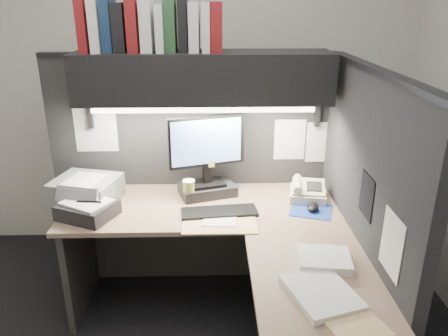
{
  "coord_description": "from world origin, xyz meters",
  "views": [
    {
      "loc": [
        0.18,
        -1.92,
        1.94
      ],
      "look_at": [
        0.24,
        0.51,
        1.0
      ],
      "focal_mm": 35.0,
      "sensor_mm": 36.0,
      "label": 1
    }
  ],
  "objects_px": {
    "monitor": "(207,165)",
    "coffee_cup": "(189,192)",
    "notebook_stack": "(88,210)",
    "overhead_shelf": "(204,77)",
    "desk": "(261,299)",
    "keyboard": "(219,212)",
    "printer": "(87,190)",
    "telephone": "(308,192)"
  },
  "relations": [
    {
      "from": "telephone",
      "to": "printer",
      "type": "distance_m",
      "value": 1.42
    },
    {
      "from": "desk",
      "to": "printer",
      "type": "xyz_separation_m",
      "value": [
        -1.06,
        0.64,
        0.36
      ]
    },
    {
      "from": "printer",
      "to": "overhead_shelf",
      "type": "bearing_deg",
      "value": 22.75
    },
    {
      "from": "overhead_shelf",
      "to": "keyboard",
      "type": "relative_size",
      "value": 3.4
    },
    {
      "from": "desk",
      "to": "printer",
      "type": "height_order",
      "value": "printer"
    },
    {
      "from": "monitor",
      "to": "coffee_cup",
      "type": "relative_size",
      "value": 3.96
    },
    {
      "from": "desk",
      "to": "keyboard",
      "type": "distance_m",
      "value": 0.57
    },
    {
      "from": "overhead_shelf",
      "to": "printer",
      "type": "relative_size",
      "value": 4.06
    },
    {
      "from": "desk",
      "to": "notebook_stack",
      "type": "height_order",
      "value": "notebook_stack"
    },
    {
      "from": "overhead_shelf",
      "to": "printer",
      "type": "xyz_separation_m",
      "value": [
        -0.75,
        -0.11,
        -0.69
      ]
    },
    {
      "from": "desk",
      "to": "monitor",
      "type": "xyz_separation_m",
      "value": [
        -0.29,
        0.72,
        0.5
      ]
    },
    {
      "from": "monitor",
      "to": "notebook_stack",
      "type": "xyz_separation_m",
      "value": [
        -0.71,
        -0.3,
        -0.17
      ]
    },
    {
      "from": "telephone",
      "to": "overhead_shelf",
      "type": "bearing_deg",
      "value": -179.3
    },
    {
      "from": "printer",
      "to": "desk",
      "type": "bearing_deg",
      "value": -16.81
    },
    {
      "from": "monitor",
      "to": "keyboard",
      "type": "distance_m",
      "value": 0.35
    },
    {
      "from": "monitor",
      "to": "coffee_cup",
      "type": "bearing_deg",
      "value": -156.6
    },
    {
      "from": "overhead_shelf",
      "to": "printer",
      "type": "bearing_deg",
      "value": -171.8
    },
    {
      "from": "telephone",
      "to": "printer",
      "type": "xyz_separation_m",
      "value": [
        -1.42,
        0.0,
        0.03
      ]
    },
    {
      "from": "keyboard",
      "to": "printer",
      "type": "distance_m",
      "value": 0.87
    },
    {
      "from": "coffee_cup",
      "to": "printer",
      "type": "bearing_deg",
      "value": 177.95
    },
    {
      "from": "monitor",
      "to": "keyboard",
      "type": "bearing_deg",
      "value": -92.57
    },
    {
      "from": "keyboard",
      "to": "telephone",
      "type": "relative_size",
      "value": 1.93
    },
    {
      "from": "overhead_shelf",
      "to": "desk",
      "type": "bearing_deg",
      "value": -68.21
    },
    {
      "from": "coffee_cup",
      "to": "notebook_stack",
      "type": "relative_size",
      "value": 0.45
    },
    {
      "from": "keyboard",
      "to": "telephone",
      "type": "xyz_separation_m",
      "value": [
        0.58,
        0.2,
        0.04
      ]
    },
    {
      "from": "overhead_shelf",
      "to": "notebook_stack",
      "type": "relative_size",
      "value": 5.11
    },
    {
      "from": "monitor",
      "to": "telephone",
      "type": "relative_size",
      "value": 2.27
    },
    {
      "from": "desk",
      "to": "telephone",
      "type": "bearing_deg",
      "value": 60.48
    },
    {
      "from": "printer",
      "to": "telephone",
      "type": "bearing_deg",
      "value": 14.54
    },
    {
      "from": "monitor",
      "to": "telephone",
      "type": "distance_m",
      "value": 0.68
    },
    {
      "from": "desk",
      "to": "telephone",
      "type": "height_order",
      "value": "telephone"
    },
    {
      "from": "desk",
      "to": "monitor",
      "type": "relative_size",
      "value": 3.18
    },
    {
      "from": "coffee_cup",
      "to": "printer",
      "type": "relative_size",
      "value": 0.35
    },
    {
      "from": "printer",
      "to": "notebook_stack",
      "type": "relative_size",
      "value": 1.26
    },
    {
      "from": "telephone",
      "to": "notebook_stack",
      "type": "height_order",
      "value": "telephone"
    },
    {
      "from": "notebook_stack",
      "to": "monitor",
      "type": "bearing_deg",
      "value": 22.81
    },
    {
      "from": "overhead_shelf",
      "to": "coffee_cup",
      "type": "xyz_separation_m",
      "value": [
        -0.1,
        -0.13,
        -0.7
      ]
    },
    {
      "from": "desk",
      "to": "printer",
      "type": "relative_size",
      "value": 4.45
    },
    {
      "from": "monitor",
      "to": "notebook_stack",
      "type": "height_order",
      "value": "monitor"
    },
    {
      "from": "keyboard",
      "to": "coffee_cup",
      "type": "relative_size",
      "value": 3.38
    },
    {
      "from": "telephone",
      "to": "printer",
      "type": "height_order",
      "value": "printer"
    },
    {
      "from": "overhead_shelf",
      "to": "coffee_cup",
      "type": "relative_size",
      "value": 11.47
    }
  ]
}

